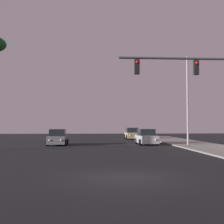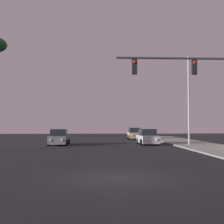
{
  "view_description": "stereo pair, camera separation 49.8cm",
  "coord_description": "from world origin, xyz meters",
  "views": [
    {
      "loc": [
        -1.4,
        -12.91,
        2.19
      ],
      "look_at": [
        0.42,
        13.83,
        3.25
      ],
      "focal_mm": 50.0,
      "sensor_mm": 36.0,
      "label": 1
    },
    {
      "loc": [
        -0.9,
        -12.94,
        2.19
      ],
      "look_at": [
        0.42,
        13.83,
        3.25
      ],
      "focal_mm": 50.0,
      "sensor_mm": 36.0,
      "label": 2
    }
  ],
  "objects": [
    {
      "name": "car_tan",
      "position": [
        4.68,
        32.97,
        0.76
      ],
      "size": [
        2.04,
        4.31,
        1.68
      ],
      "rotation": [
        0.0,
        0.0,
        3.15
      ],
      "color": "tan",
      "rests_on": "ground"
    },
    {
      "name": "car_grey",
      "position": [
        -4.88,
        20.21,
        0.76
      ],
      "size": [
        2.04,
        4.31,
        1.68
      ],
      "rotation": [
        0.0,
        0.0,
        3.15
      ],
      "color": "slate",
      "rests_on": "ground"
    },
    {
      "name": "street_lamp",
      "position": [
        8.29,
        18.15,
        5.12
      ],
      "size": [
        1.74,
        0.24,
        9.0
      ],
      "color": "#99999E",
      "rests_on": "sidewalk_right"
    },
    {
      "name": "ground_plane",
      "position": [
        0.0,
        0.0,
        0.0
      ],
      "size": [
        120.0,
        120.0,
        0.0
      ],
      "primitive_type": "plane",
      "color": "black"
    },
    {
      "name": "car_silver",
      "position": [
        4.62,
        20.61,
        0.76
      ],
      "size": [
        2.04,
        4.34,
        1.68
      ],
      "rotation": [
        0.0,
        0.0,
        3.18
      ],
      "color": "#B7B7BC",
      "rests_on": "ground"
    },
    {
      "name": "traffic_light_mast",
      "position": [
        5.49,
        5.69,
        4.73
      ],
      "size": [
        7.43,
        0.36,
        6.5
      ],
      "color": "#38383D",
      "rests_on": "sidewalk_right"
    }
  ]
}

